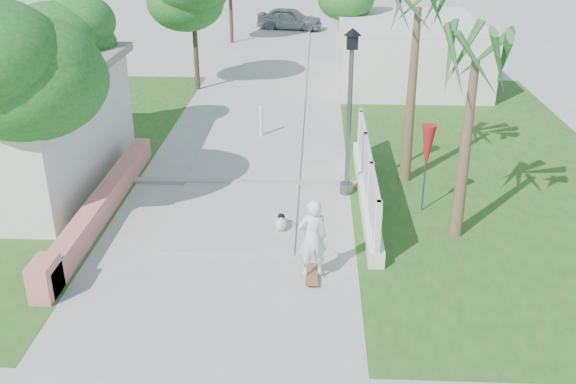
# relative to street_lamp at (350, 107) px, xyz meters

# --- Properties ---
(ground) EXTENTS (90.00, 90.00, 0.00)m
(ground) POSITION_rel_street_lamp_xyz_m (-2.90, -5.50, -2.43)
(ground) COLOR #B7B7B2
(ground) RESTS_ON ground
(path_strip) EXTENTS (3.20, 36.00, 0.06)m
(path_strip) POSITION_rel_street_lamp_xyz_m (-2.90, 14.50, -2.40)
(path_strip) COLOR #B7B7B2
(path_strip) RESTS_ON ground
(curb) EXTENTS (6.50, 0.25, 0.10)m
(curb) POSITION_rel_street_lamp_xyz_m (-2.90, 0.50, -2.38)
(curb) COLOR #999993
(curb) RESTS_ON ground
(grass_left) EXTENTS (8.00, 20.00, 0.01)m
(grass_left) POSITION_rel_street_lamp_xyz_m (-9.90, 2.50, -2.42)
(grass_left) COLOR #24591C
(grass_left) RESTS_ON ground
(grass_right) EXTENTS (8.00, 20.00, 0.01)m
(grass_right) POSITION_rel_street_lamp_xyz_m (4.10, 2.50, -2.42)
(grass_right) COLOR #24591C
(grass_right) RESTS_ON ground
(pink_wall) EXTENTS (0.45, 8.20, 0.80)m
(pink_wall) POSITION_rel_street_lamp_xyz_m (-6.20, -1.95, -2.11)
(pink_wall) COLOR #DB7270
(pink_wall) RESTS_ON ground
(lattice_fence) EXTENTS (0.35, 7.00, 1.50)m
(lattice_fence) POSITION_rel_street_lamp_xyz_m (0.50, -0.50, -1.88)
(lattice_fence) COLOR white
(lattice_fence) RESTS_ON ground
(building_right) EXTENTS (6.00, 8.00, 2.60)m
(building_right) POSITION_rel_street_lamp_xyz_m (3.10, 12.50, -1.13)
(building_right) COLOR silver
(building_right) RESTS_ON ground
(street_lamp) EXTENTS (0.44, 0.44, 4.44)m
(street_lamp) POSITION_rel_street_lamp_xyz_m (0.00, 0.00, 0.00)
(street_lamp) COLOR #59595E
(street_lamp) RESTS_ON ground
(bollard) EXTENTS (0.14, 0.14, 1.09)m
(bollard) POSITION_rel_street_lamp_xyz_m (-2.70, 4.50, -1.84)
(bollard) COLOR white
(bollard) RESTS_ON ground
(patio_umbrella) EXTENTS (0.36, 0.36, 2.30)m
(patio_umbrella) POSITION_rel_street_lamp_xyz_m (1.90, -1.00, -0.74)
(patio_umbrella) COLOR #59595E
(patio_umbrella) RESTS_ON ground
(tree_left_near) EXTENTS (3.60, 3.60, 5.28)m
(tree_left_near) POSITION_rel_street_lamp_xyz_m (-7.38, -2.52, 1.40)
(tree_left_near) COLOR #4C3826
(tree_left_near) RESTS_ON ground
(tree_left_mid) EXTENTS (3.20, 3.20, 4.85)m
(tree_left_mid) POSITION_rel_street_lamp_xyz_m (-8.38, 2.98, 1.07)
(tree_left_mid) COLOR #4C3826
(tree_left_mid) RESTS_ON ground
(palm_far) EXTENTS (1.80, 1.80, 5.30)m
(palm_far) POSITION_rel_street_lamp_xyz_m (1.70, 1.00, 2.06)
(palm_far) COLOR brown
(palm_far) RESTS_ON ground
(palm_near) EXTENTS (1.80, 1.80, 4.70)m
(palm_near) POSITION_rel_street_lamp_xyz_m (2.50, -2.30, 1.53)
(palm_near) COLOR brown
(palm_near) RESTS_ON ground
(skateboarder) EXTENTS (1.12, 2.73, 1.81)m
(skateboarder) POSITION_rel_street_lamp_xyz_m (-1.24, -3.58, -1.62)
(skateboarder) COLOR brown
(skateboarder) RESTS_ON ground
(dog) EXTENTS (0.27, 0.60, 0.41)m
(dog) POSITION_rel_street_lamp_xyz_m (-1.65, -2.30, -2.21)
(dog) COLOR silver
(dog) RESTS_ON ground
(parked_car) EXTENTS (4.24, 2.35, 1.37)m
(parked_car) POSITION_rel_street_lamp_xyz_m (-2.60, 24.69, -1.74)
(parked_car) COLOR #9FA2A7
(parked_car) RESTS_ON ground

